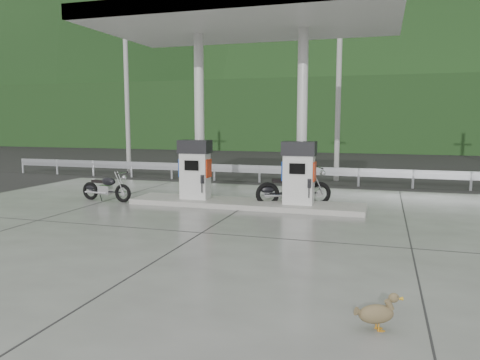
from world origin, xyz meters
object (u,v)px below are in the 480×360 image
(gas_pump_right, at_px, (299,173))
(motorcycle_right, at_px, (294,189))
(motorcycle_left, at_px, (106,188))
(duck, at_px, (376,314))
(gas_pump_left, at_px, (195,170))

(gas_pump_right, distance_m, motorcycle_right, 0.82)
(motorcycle_left, distance_m, duck, 10.97)
(gas_pump_right, relative_size, duck, 3.31)
(gas_pump_left, height_order, motorcycle_left, gas_pump_left)
(motorcycle_right, relative_size, duck, 3.93)
(gas_pump_left, xyz_separation_m, duck, (5.48, -7.51, -0.85))
(gas_pump_right, bearing_deg, motorcycle_left, -176.23)
(gas_pump_right, bearing_deg, motorcycle_right, 113.90)
(duck, bearing_deg, motorcycle_left, 115.64)
(motorcycle_left, bearing_deg, gas_pump_right, 9.56)
(motorcycle_left, bearing_deg, gas_pump_left, 13.71)
(gas_pump_left, bearing_deg, gas_pump_right, 0.00)
(gas_pump_left, height_order, duck, gas_pump_left)
(motorcycle_left, height_order, duck, motorcycle_left)
(motorcycle_left, xyz_separation_m, motorcycle_right, (5.83, 0.96, 0.10))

